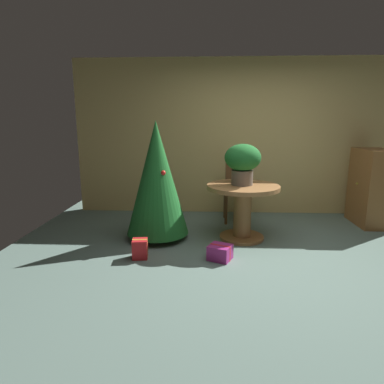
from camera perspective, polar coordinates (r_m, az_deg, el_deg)
ground_plane at (r=3.92m, az=13.76°, el=-11.88°), size 6.60×6.60×0.00m
back_wall_panel at (r=5.77m, az=10.29°, el=9.21°), size 6.00×0.10×2.60m
round_dining_table at (r=4.48m, az=8.74°, el=-1.99°), size 0.96×0.96×0.75m
flower_vase at (r=4.40m, az=8.73°, el=5.36°), size 0.48×0.48×0.54m
wooden_chair_far at (r=5.33m, az=7.79°, el=0.61°), size 0.41×0.40×0.92m
holiday_tree at (r=4.40m, az=-6.10°, el=2.38°), size 0.83×0.83×1.59m
gift_box_purple at (r=3.89m, az=4.87°, el=-10.36°), size 0.32×0.31×0.17m
gift_box_red at (r=3.96m, az=-8.98°, el=-9.67°), size 0.19×0.19×0.23m
wooden_cabinet at (r=5.75m, az=28.71°, el=0.71°), size 0.48×0.75×1.17m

